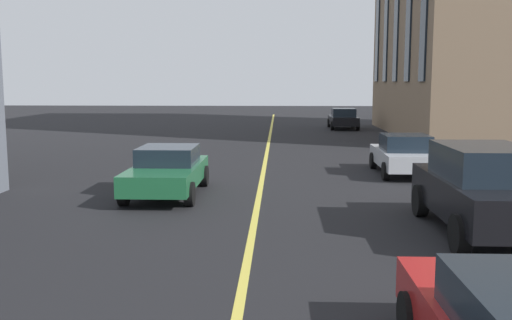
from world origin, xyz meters
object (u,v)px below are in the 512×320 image
(car_black_far, at_px, (484,188))
(car_green_parked_a, at_px, (167,170))
(car_silver_parked_b, at_px, (404,154))
(car_black_mid, at_px, (343,119))

(car_black_far, relative_size, car_green_parked_a, 1.07)
(car_black_far, bearing_deg, car_silver_parked_b, -0.00)
(car_black_mid, bearing_deg, car_green_parked_a, 162.28)
(car_black_mid, height_order, car_black_far, car_black_far)
(car_black_mid, xyz_separation_m, car_black_far, (-27.44, 0.00, 0.27))
(car_silver_parked_b, height_order, car_green_parked_a, car_silver_parked_b)
(car_silver_parked_b, distance_m, car_black_far, 7.91)
(car_silver_parked_b, height_order, car_black_mid, same)
(car_green_parked_a, bearing_deg, car_black_mid, -17.72)
(car_black_mid, bearing_deg, car_silver_parked_b, 180.00)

